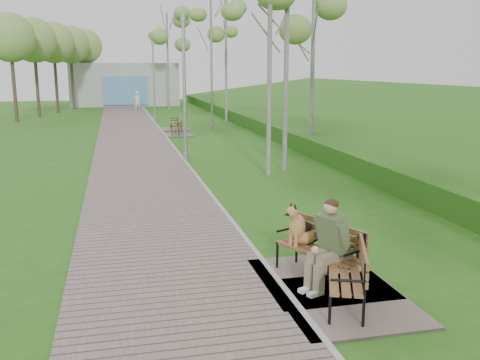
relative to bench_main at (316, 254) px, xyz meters
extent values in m
cube|color=#705E5B|center=(-2.38, 16.01, -0.48)|extent=(3.50, 67.00, 0.04)
cube|color=#999993|center=(-0.63, 16.01, -0.47)|extent=(0.10, 67.00, 0.05)
cube|color=#35701B|center=(11.37, 14.51, -0.50)|extent=(14.00, 70.00, 1.60)
cube|color=#9E9E99|center=(-2.13, 45.51, 1.50)|extent=(10.00, 5.00, 4.00)
cube|color=#4F82B1|center=(-2.13, 42.91, 1.00)|extent=(4.00, 0.20, 2.60)
cube|color=#705E5B|center=(0.10, 0.05, -0.48)|extent=(2.02, 2.24, 0.04)
cube|color=brown|center=(0.05, 0.05, 0.01)|extent=(1.15, 1.74, 0.04)
cube|color=brown|center=(0.29, 0.16, 0.31)|extent=(0.73, 1.55, 0.37)
cube|color=#705E5B|center=(0.14, -0.94, -0.48)|extent=(1.97, 2.19, 0.04)
cube|color=brown|center=(0.09, -0.94, -0.01)|extent=(1.07, 1.71, 0.04)
cube|color=brown|center=(0.33, -1.04, 0.29)|extent=(0.65, 1.54, 0.36)
cube|color=#705E5B|center=(0.06, 20.56, -0.48)|extent=(1.54, 1.71, 0.04)
cube|color=brown|center=(0.01, 20.56, -0.11)|extent=(0.69, 1.34, 0.03)
cube|color=brown|center=(0.21, 20.51, 0.12)|extent=(0.35, 1.25, 0.28)
cube|color=#705E5B|center=(0.24, 23.38, -0.48)|extent=(1.69, 1.88, 0.04)
cube|color=brown|center=(0.19, 23.38, -0.08)|extent=(0.59, 1.45, 0.04)
cube|color=brown|center=(0.41, 23.36, 0.18)|extent=(0.21, 1.40, 0.31)
cylinder|color=#989A9F|center=(-0.55, 12.63, -0.34)|extent=(0.21, 0.21, 0.32)
cylinder|color=#989A9F|center=(-0.55, 12.63, 2.17)|extent=(0.13, 0.13, 5.34)
cylinder|color=#989A9F|center=(-0.55, 12.63, 4.90)|extent=(0.19, 0.19, 0.27)
cylinder|color=#989A9F|center=(-0.48, 29.48, -0.34)|extent=(0.21, 0.21, 0.31)
cylinder|color=#989A9F|center=(-0.48, 29.48, 2.08)|extent=(0.12, 0.12, 5.15)
cylinder|color=#989A9F|center=(-0.48, 29.48, 4.70)|extent=(0.19, 0.19, 0.26)
imported|color=silver|center=(-1.34, 36.97, 0.35)|extent=(0.71, 0.56, 1.69)
cylinder|color=silver|center=(1.77, 9.01, 3.54)|extent=(0.17, 0.17, 8.08)
cylinder|color=silver|center=(2.56, 9.69, 3.11)|extent=(0.16, 0.16, 7.21)
cylinder|color=silver|center=(4.87, 13.30, 3.13)|extent=(0.16, 0.16, 7.26)
ellipsoid|color=#7D9C4B|center=(4.87, 13.30, 5.46)|extent=(2.27, 2.27, 3.19)
cylinder|color=silver|center=(2.29, 22.52, 3.65)|extent=(0.16, 0.16, 8.30)
ellipsoid|color=#7D9C4B|center=(2.29, 22.52, 6.30)|extent=(2.38, 2.38, 3.65)
cylinder|color=silver|center=(4.15, 27.43, 3.89)|extent=(0.16, 0.16, 8.78)
ellipsoid|color=#7D9C4B|center=(4.15, 27.43, 6.70)|extent=(2.33, 2.33, 3.86)
cylinder|color=silver|center=(1.51, 39.51, 3.57)|extent=(0.19, 0.19, 8.13)
ellipsoid|color=#7D9C4B|center=(1.51, 39.51, 6.17)|extent=(2.73, 2.73, 3.58)
camera|label=1|loc=(-3.20, -8.02, 3.07)|focal=40.00mm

